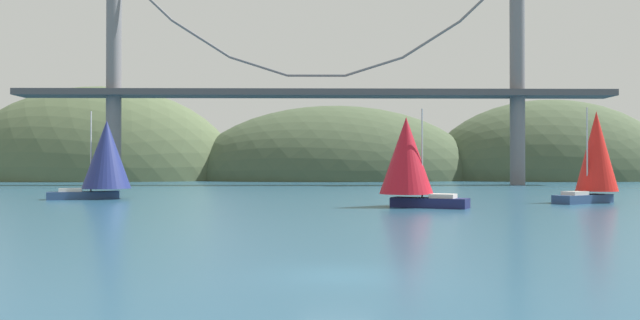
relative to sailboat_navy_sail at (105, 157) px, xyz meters
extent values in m
plane|color=navy|center=(23.42, -46.42, -4.58)|extent=(360.00, 360.00, 0.00)
ellipsoid|color=#425138|center=(28.42, 88.58, -4.58)|extent=(74.27, 44.00, 37.80)
ellipsoid|color=#425138|center=(83.42, 88.58, -4.58)|extent=(63.28, 44.00, 41.12)
ellipsoid|color=#4C5B3D|center=(-31.58, 88.58, -4.58)|extent=(71.20, 44.00, 47.43)
cylinder|color=slate|center=(-14.94, 48.58, 16.23)|extent=(2.80, 2.80, 41.62)
cylinder|color=slate|center=(61.79, 48.58, 16.23)|extent=(2.80, 2.80, 41.62)
cube|color=#47474C|center=(23.42, 48.58, 12.76)|extent=(112.74, 6.00, 1.20)
cylinder|color=slate|center=(1.50, 48.58, 23.15)|extent=(11.23, 0.50, 7.37)
cylinder|color=slate|center=(12.46, 48.58, 17.93)|extent=(11.11, 0.50, 3.95)
cylinder|color=slate|center=(23.42, 48.58, 16.20)|extent=(10.96, 0.50, 0.50)
cylinder|color=slate|center=(34.39, 48.58, 17.93)|extent=(11.11, 0.50, 3.95)
cylinder|color=slate|center=(45.35, 48.58, 23.15)|extent=(11.23, 0.50, 7.37)
cube|color=navy|center=(-2.04, -0.74, -4.16)|extent=(7.51, 4.35, 0.83)
cube|color=beige|center=(-3.27, -1.19, -3.57)|extent=(2.70, 2.21, 0.36)
cylinder|color=#B2B2B7|center=(-1.36, -0.49, 0.59)|extent=(0.14, 0.14, 8.68)
cone|color=navy|center=(0.14, 0.05, 0.27)|extent=(6.63, 6.63, 7.44)
cube|color=#191E4C|center=(32.72, -14.18, -4.16)|extent=(6.78, 4.82, 0.84)
cube|color=beige|center=(33.77, -14.71, -3.56)|extent=(2.58, 2.36, 0.36)
cylinder|color=#B2B2B7|center=(32.13, -13.88, 0.13)|extent=(0.14, 0.14, 7.73)
cone|color=#B21423|center=(30.85, -13.23, -0.06)|extent=(6.36, 6.36, 6.76)
cube|color=navy|center=(48.73, -8.21, -4.17)|extent=(6.98, 5.40, 0.81)
cube|color=beige|center=(47.67, -8.87, -3.58)|extent=(2.70, 2.47, 0.36)
cylinder|color=#B2B2B7|center=(49.33, -7.83, 0.47)|extent=(0.14, 0.14, 8.47)
cone|color=red|center=(50.63, -7.02, 0.48)|extent=(5.45, 5.45, 7.88)
camera|label=1|loc=(22.56, -66.30, -0.97)|focal=34.02mm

